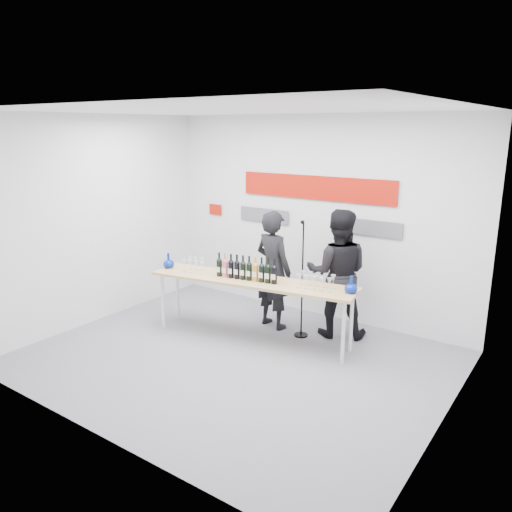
# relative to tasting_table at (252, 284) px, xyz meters

# --- Properties ---
(ground) EXTENTS (5.00, 5.00, 0.00)m
(ground) POSITION_rel_tasting_table_xyz_m (0.19, -0.63, -0.78)
(ground) COLOR slate
(ground) RESTS_ON ground
(back_wall) EXTENTS (5.00, 0.04, 3.00)m
(back_wall) POSITION_rel_tasting_table_xyz_m (0.19, 1.37, 0.72)
(back_wall) COLOR silver
(back_wall) RESTS_ON ground
(signage) EXTENTS (3.38, 0.02, 0.79)m
(signage) POSITION_rel_tasting_table_xyz_m (0.13, 1.34, 1.02)
(signage) COLOR #AB1307
(signage) RESTS_ON back_wall
(tasting_table) EXTENTS (2.88, 1.04, 0.85)m
(tasting_table) POSITION_rel_tasting_table_xyz_m (0.00, 0.00, 0.00)
(tasting_table) COLOR tan
(tasting_table) RESTS_ON ground
(wine_bottles) EXTENTS (0.88, 0.22, 0.33)m
(wine_bottles) POSITION_rel_tasting_table_xyz_m (-0.06, -0.05, 0.23)
(wine_bottles) COLOR black
(wine_bottles) RESTS_ON tasting_table
(decanter_left) EXTENTS (0.16, 0.16, 0.21)m
(decanter_left) POSITION_rel_tasting_table_xyz_m (-1.32, -0.21, 0.17)
(decanter_left) COLOR navy
(decanter_left) RESTS_ON tasting_table
(decanter_right) EXTENTS (0.16, 0.16, 0.21)m
(decanter_right) POSITION_rel_tasting_table_xyz_m (1.31, 0.24, 0.17)
(decanter_right) COLOR navy
(decanter_right) RESTS_ON tasting_table
(glasses_left) EXTENTS (0.39, 0.26, 0.18)m
(glasses_left) POSITION_rel_tasting_table_xyz_m (-0.87, -0.16, 0.16)
(glasses_left) COLOR silver
(glasses_left) RESTS_ON tasting_table
(glasses_right) EXTENTS (0.49, 0.29, 0.18)m
(glasses_right) POSITION_rel_tasting_table_xyz_m (0.88, 0.15, 0.16)
(glasses_right) COLOR silver
(glasses_right) RESTS_ON tasting_table
(presenter_left) EXTENTS (0.69, 0.52, 1.70)m
(presenter_left) POSITION_rel_tasting_table_xyz_m (-0.01, 0.55, 0.07)
(presenter_left) COLOR black
(presenter_left) RESTS_ON ground
(presenter_right) EXTENTS (1.06, 0.96, 1.77)m
(presenter_right) POSITION_rel_tasting_table_xyz_m (0.86, 0.80, 0.10)
(presenter_right) COLOR black
(presenter_right) RESTS_ON ground
(mic_stand) EXTENTS (0.19, 0.19, 1.64)m
(mic_stand) POSITION_rel_tasting_table_xyz_m (0.50, 0.47, -0.29)
(mic_stand) COLOR black
(mic_stand) RESTS_ON ground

